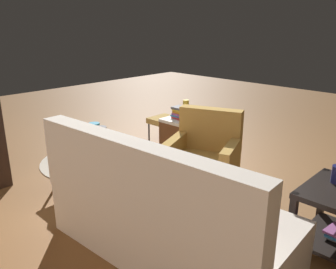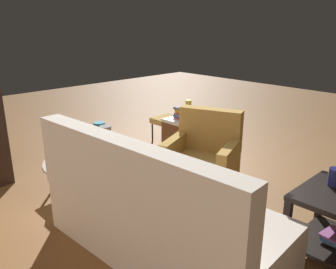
% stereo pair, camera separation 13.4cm
% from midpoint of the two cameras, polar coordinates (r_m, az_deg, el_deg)
% --- Properties ---
extents(ground, '(12.00, 12.00, 0.00)m').
position_cam_midpoint_polar(ground, '(4.48, 2.11, -4.69)').
color(ground, brown).
extents(couch, '(1.95, 0.97, 1.00)m').
position_cam_midpoint_polar(couch, '(2.70, -2.08, -13.23)').
color(couch, silver).
rests_on(couch, ground).
extents(armchair, '(0.86, 0.87, 0.87)m').
position_cam_midpoint_polar(armchair, '(3.60, 4.76, -4.36)').
color(armchair, '#B78C3F').
rests_on(armchair, ground).
extents(laptop_desk, '(0.56, 0.44, 0.48)m').
position_cam_midpoint_polar(laptop_desk, '(3.83, -15.02, -2.58)').
color(laptop_desk, olive).
rests_on(laptop_desk, ground).
extents(laptop, '(0.32, 0.26, 0.21)m').
position_cam_midpoint_polar(laptop, '(3.78, -15.69, -1.22)').
color(laptop, silver).
rests_on(laptop, laptop_desk).
extents(wicker_hamper, '(0.45, 0.45, 0.48)m').
position_cam_midpoint_polar(wicker_hamper, '(4.77, 1.45, -0.16)').
color(wicker_hamper, brown).
rests_on(wicker_hamper, ground).
extents(book_stack_hamper, '(0.28, 0.23, 0.16)m').
position_cam_midpoint_polar(book_stack_hamper, '(4.68, 1.52, 3.54)').
color(book_stack_hamper, red).
rests_on(book_stack_hamper, wicker_hamper).
extents(yellow_mug, '(0.08, 0.08, 0.10)m').
position_cam_midpoint_polar(yellow_mug, '(4.64, 2.13, 5.05)').
color(yellow_mug, yellow).
rests_on(yellow_mug, book_stack_hamper).
extents(ottoman, '(0.40, 0.40, 0.36)m').
position_cam_midpoint_polar(ottoman, '(5.21, -1.26, 2.22)').
color(ottoman, tan).
rests_on(ottoman, ground).
extents(circular_rug, '(1.37, 1.37, 0.01)m').
position_cam_midpoint_polar(circular_rug, '(4.67, -12.69, -4.13)').
color(circular_rug, beige).
rests_on(circular_rug, ground).
extents(pet_bowl_steel, '(0.20, 0.20, 0.05)m').
position_cam_midpoint_polar(pet_bowl_steel, '(5.95, -11.61, 1.01)').
color(pet_bowl_steel, silver).
rests_on(pet_bowl_steel, ground).
extents(pet_bowl_teal, '(0.20, 0.20, 0.05)m').
position_cam_midpoint_polar(pet_bowl_teal, '(6.19, -12.65, 1.60)').
color(pet_bowl_teal, teal).
rests_on(pet_bowl_teal, ground).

